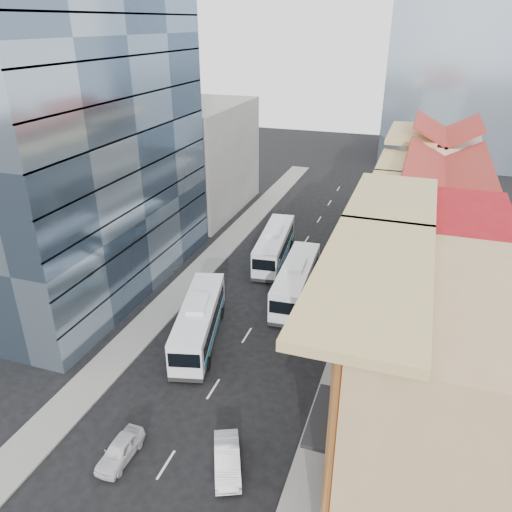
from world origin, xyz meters
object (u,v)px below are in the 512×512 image
(bus_left_near, at_px, (199,321))
(bus_left_far, at_px, (274,245))
(office_tower, at_px, (76,129))
(bus_right, at_px, (296,280))
(sedan_right, at_px, (227,459))
(sedan_left, at_px, (120,450))
(shophouse_tan, at_px, (434,392))

(bus_left_near, relative_size, bus_left_far, 1.00)
(office_tower, bearing_deg, bus_left_far, 34.59)
(bus_right, bearing_deg, bus_left_far, 117.59)
(sedan_right, bearing_deg, bus_left_far, 77.32)
(sedan_right, bearing_deg, sedan_left, 168.29)
(shophouse_tan, height_order, bus_left_near, shophouse_tan)
(office_tower, relative_size, sedan_right, 7.27)
(bus_left_near, height_order, bus_left_far, bus_left_far)
(office_tower, height_order, bus_left_near, office_tower)
(shophouse_tan, distance_m, sedan_left, 18.13)
(bus_left_far, xyz_separation_m, sedan_left, (-0.74, -28.76, -1.17))
(bus_left_near, height_order, bus_right, bus_right)
(shophouse_tan, bearing_deg, sedan_right, -163.81)
(office_tower, relative_size, bus_left_far, 2.66)
(office_tower, xyz_separation_m, sedan_right, (20.49, -17.05, -14.32))
(shophouse_tan, bearing_deg, office_tower, 155.70)
(shophouse_tan, xyz_separation_m, bus_left_near, (-17.38, 8.18, -4.20))
(sedan_left, relative_size, sedan_right, 0.91)
(bus_left_near, height_order, sedan_right, bus_left_near)
(bus_left_near, bearing_deg, sedan_left, -101.28)
(sedan_left, distance_m, sedan_right, 6.38)
(shophouse_tan, relative_size, office_tower, 0.47)
(bus_right, distance_m, sedan_left, 22.31)
(office_tower, distance_m, bus_right, 23.54)
(shophouse_tan, relative_size, bus_left_near, 1.24)
(bus_left_near, bearing_deg, sedan_right, -72.72)
(shophouse_tan, relative_size, bus_left_far, 1.24)
(bus_left_near, bearing_deg, office_tower, 142.67)
(shophouse_tan, xyz_separation_m, bus_right, (-11.77, 17.31, -4.18))
(shophouse_tan, height_order, bus_right, shophouse_tan)
(office_tower, height_order, bus_left_far, office_tower)
(bus_left_near, distance_m, bus_left_far, 16.23)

